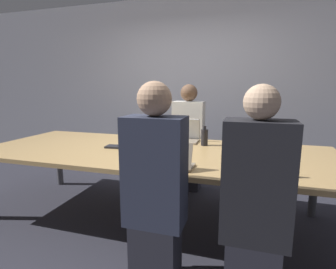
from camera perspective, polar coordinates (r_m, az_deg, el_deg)
ground_plane at (r=2.94m, az=-2.97°, el=-17.44°), size 24.00×24.00×0.00m
curtain_wall at (r=4.44m, az=5.35°, el=10.66°), size 12.00×0.06×2.80m
conference_table at (r=2.69m, az=-3.11°, el=-4.42°), size 3.59×1.40×0.74m
laptop_far_center at (r=3.11m, az=3.44°, el=-0.03°), size 0.36×0.27×0.27m
person_far_center at (r=3.50m, az=4.46°, el=-1.03°), size 0.40×0.24×1.41m
cup_far_center at (r=3.13m, az=-1.85°, el=-0.57°), size 0.09×0.09×0.09m
bottle_far_center at (r=2.89m, az=7.94°, el=-0.55°), size 0.08×0.08×0.22m
laptop_near_midright at (r=2.08m, az=0.60°, el=-5.67°), size 0.35×0.22×0.21m
person_near_midright at (r=1.80m, az=-2.81°, el=-12.05°), size 0.40×0.24×1.41m
cup_near_midright at (r=2.20m, az=-6.66°, el=-5.40°), size 0.09×0.09×0.08m
bottle_near_midright at (r=2.22m, az=-5.23°, el=-3.26°), size 0.07×0.07×0.27m
laptop_near_right at (r=2.05m, az=18.01°, el=-6.18°), size 0.33×0.24×0.24m
person_near_right at (r=1.71m, az=18.45°, el=-14.41°), size 0.40×0.24×1.39m
stapler at (r=2.60m, az=-6.18°, el=-3.32°), size 0.08×0.16×0.05m
notebook at (r=2.84m, az=-11.61°, el=-2.60°), size 0.18×0.14×0.02m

